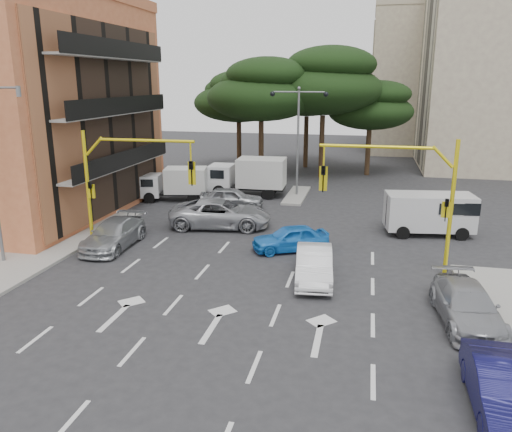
{
  "coord_description": "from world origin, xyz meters",
  "views": [
    {
      "loc": [
        4.96,
        -19.99,
        8.36
      ],
      "look_at": [
        -0.45,
        4.16,
        1.6
      ],
      "focal_mm": 35.0,
      "sensor_mm": 36.0,
      "label": 1
    }
  ],
  "objects": [
    {
      "name": "ground",
      "position": [
        0.0,
        0.0,
        0.0
      ],
      "size": [
        120.0,
        120.0,
        0.0
      ],
      "primitive_type": "plane",
      "color": "#28282B",
      "rests_on": "ground"
    },
    {
      "name": "median_strip",
      "position": [
        0.0,
        16.0,
        0.07
      ],
      "size": [
        1.4,
        6.0,
        0.15
      ],
      "primitive_type": "cube",
      "color": "gray",
      "rests_on": "ground"
    },
    {
      "name": "apartment_orange",
      "position": [
        -17.95,
        8.0,
        6.85
      ],
      "size": [
        15.19,
        16.15,
        13.7
      ],
      "color": "#B95C3A",
      "rests_on": "ground"
    },
    {
      "name": "apartment_beige_far",
      "position": [
        12.95,
        44.0,
        8.35
      ],
      "size": [
        16.2,
        12.15,
        16.7
      ],
      "color": "tan",
      "rests_on": "ground"
    },
    {
      "name": "pine_left_near",
      "position": [
        -3.94,
        21.96,
        7.6
      ],
      "size": [
        9.15,
        9.15,
        10.23
      ],
      "color": "#382616",
      "rests_on": "ground"
    },
    {
      "name": "pine_center",
      "position": [
        1.06,
        23.96,
        8.3
      ],
      "size": [
        9.98,
        9.98,
        11.16
      ],
      "color": "#382616",
      "rests_on": "ground"
    },
    {
      "name": "pine_left_far",
      "position": [
        -6.94,
        25.96,
        6.91
      ],
      "size": [
        8.32,
        8.32,
        9.3
      ],
      "color": "#382616",
      "rests_on": "ground"
    },
    {
      "name": "pine_right",
      "position": [
        5.06,
        25.96,
        6.22
      ],
      "size": [
        7.49,
        7.49,
        8.37
      ],
      "color": "#382616",
      "rests_on": "ground"
    },
    {
      "name": "pine_back",
      "position": [
        -0.94,
        28.96,
        7.6
      ],
      "size": [
        9.15,
        9.15,
        10.23
      ],
      "color": "#382616",
      "rests_on": "ground"
    },
    {
      "name": "signal_mast_right",
      "position": [
        6.8,
        1.99,
        3.88
      ],
      "size": [
        5.79,
        0.37,
        6.0
      ],
      "color": "yellow",
      "rests_on": "ground"
    },
    {
      "name": "signal_mast_left",
      "position": [
        -6.8,
        1.99,
        3.88
      ],
      "size": [
        5.79,
        0.37,
        6.0
      ],
      "color": "yellow",
      "rests_on": "ground"
    },
    {
      "name": "street_lamp_center",
      "position": [
        0.0,
        16.0,
        5.43
      ],
      "size": [
        4.16,
        0.36,
        7.77
      ],
      "color": "slate",
      "rests_on": "median_strip"
    },
    {
      "name": "car_white_hatch",
      "position": [
        3.0,
        0.17,
        0.71
      ],
      "size": [
        1.97,
        4.46,
        1.42
      ],
      "primitive_type": "imported",
      "rotation": [
        0.0,
        0.0,
        0.11
      ],
      "color": "silver",
      "rests_on": "ground"
    },
    {
      "name": "car_blue_compact",
      "position": [
        1.42,
        3.75,
        0.66
      ],
      "size": [
        4.16,
        3.06,
        1.32
      ],
      "primitive_type": "imported",
      "rotation": [
        0.0,
        0.0,
        -1.13
      ],
      "color": "blue",
      "rests_on": "ground"
    },
    {
      "name": "car_silver_wagon",
      "position": [
        -7.55,
        2.32,
        0.7
      ],
      "size": [
        2.09,
        4.89,
        1.4
      ],
      "primitive_type": "imported",
      "rotation": [
        0.0,
        0.0,
        0.03
      ],
      "color": "#9C9FA3",
      "rests_on": "ground"
    },
    {
      "name": "car_silver_cross_a",
      "position": [
        -3.22,
        7.0,
        0.82
      ],
      "size": [
        6.21,
        3.56,
        1.63
      ],
      "primitive_type": "imported",
      "rotation": [
        0.0,
        0.0,
        1.72
      ],
      "color": "#A4A5AC",
      "rests_on": "ground"
    },
    {
      "name": "car_silver_cross_b",
      "position": [
        -3.76,
        11.38,
        0.73
      ],
      "size": [
        4.51,
        2.43,
        1.46
      ],
      "primitive_type": "imported",
      "rotation": [
        0.0,
        0.0,
        1.74
      ],
      "color": "#929599",
      "rests_on": "ground"
    },
    {
      "name": "car_navy_parked",
      "position": [
        8.7,
        -7.66,
        0.68
      ],
      "size": [
        1.44,
        4.14,
        1.36
      ],
      "primitive_type": "imported",
      "rotation": [
        0.0,
        0.0,
        -0.0
      ],
      "color": "#0D0C3C",
      "rests_on": "ground"
    },
    {
      "name": "car_silver_parked",
      "position": [
        8.7,
        -2.61,
        0.68
      ],
      "size": [
        2.34,
        4.82,
        1.35
      ],
      "primitive_type": "imported",
      "rotation": [
        0.0,
        0.0,
        0.1
      ],
      "color": "#919298",
      "rests_on": "ground"
    },
    {
      "name": "van_white",
      "position": [
        8.5,
        8.22,
        1.17
      ],
      "size": [
        4.93,
        2.75,
        2.34
      ],
      "primitive_type": null,
      "rotation": [
        0.0,
        0.0,
        -1.43
      ],
      "color": "silver",
      "rests_on": "ground"
    },
    {
      "name": "box_truck_a",
      "position": [
        -8.4,
        12.79,
        1.18
      ],
      "size": [
        5.11,
        3.0,
        2.36
      ],
      "primitive_type": null,
      "rotation": [
        0.0,
        0.0,
        1.79
      ],
      "color": "silver",
      "rests_on": "ground"
    },
    {
      "name": "box_truck_b",
      "position": [
        -3.62,
        15.5,
        1.41
      ],
      "size": [
        5.81,
        2.59,
        2.82
      ],
      "primitive_type": null,
      "rotation": [
        0.0,
        0.0,
        1.6
      ],
      "color": "silver",
      "rests_on": "ground"
    }
  ]
}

